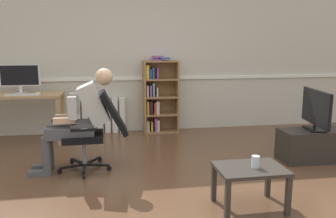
{
  "coord_description": "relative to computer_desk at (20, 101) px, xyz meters",
  "views": [
    {
      "loc": [
        -0.54,
        -3.26,
        1.48
      ],
      "look_at": [
        0.15,
        0.85,
        0.7
      ],
      "focal_mm": 36.36,
      "sensor_mm": 36.0,
      "label": 1
    }
  ],
  "objects": [
    {
      "name": "ground_plane",
      "position": [
        1.91,
        -2.15,
        -0.64
      ],
      "size": [
        18.0,
        18.0,
        0.0
      ],
      "primitive_type": "plane",
      "color": "brown"
    },
    {
      "name": "back_wall",
      "position": [
        1.91,
        0.5,
        0.71
      ],
      "size": [
        12.0,
        0.13,
        2.7
      ],
      "color": "beige",
      "rests_on": "ground_plane"
    },
    {
      "name": "computer_desk",
      "position": [
        0.0,
        0.0,
        0.0
      ],
      "size": [
        1.25,
        0.59,
        0.76
      ],
      "color": "tan",
      "rests_on": "ground_plane"
    },
    {
      "name": "imac_monitor",
      "position": [
        -0.0,
        0.08,
        0.37
      ],
      "size": [
        0.59,
        0.14,
        0.44
      ],
      "color": "silver",
      "rests_on": "computer_desk"
    },
    {
      "name": "keyboard",
      "position": [
        0.04,
        -0.14,
        0.12
      ],
      "size": [
        0.43,
        0.12,
        0.02
      ],
      "primitive_type": "cube",
      "color": "silver",
      "rests_on": "computer_desk"
    },
    {
      "name": "computer_mouse",
      "position": [
        0.29,
        -0.12,
        0.13
      ],
      "size": [
        0.06,
        0.1,
        0.03
      ],
      "primitive_type": "cube",
      "color": "white",
      "rests_on": "computer_desk"
    },
    {
      "name": "bookshelf",
      "position": [
        2.16,
        0.29,
        -0.02
      ],
      "size": [
        0.59,
        0.29,
        1.31
      ],
      "color": "olive",
      "rests_on": "ground_plane"
    },
    {
      "name": "radiator",
      "position": [
        1.17,
        0.39,
        -0.34
      ],
      "size": [
        0.85,
        0.08,
        0.61
      ],
      "color": "white",
      "rests_on": "ground_plane"
    },
    {
      "name": "office_chair",
      "position": [
        1.19,
        -1.37,
        -0.12
      ],
      "size": [
        0.84,
        0.61,
        0.95
      ],
      "rotation": [
        0.0,
        0.0,
        -1.55
      ],
      "color": "black",
      "rests_on": "ground_plane"
    },
    {
      "name": "person_seated",
      "position": [
        1.0,
        -1.38,
        0.01
      ],
      "size": [
        1.0,
        0.4,
        1.22
      ],
      "rotation": [
        0.0,
        0.0,
        -1.55
      ],
      "color": "#4C4C51",
      "rests_on": "ground_plane"
    },
    {
      "name": "tv_stand",
      "position": [
        3.94,
        -1.52,
        -0.44
      ],
      "size": [
        0.86,
        0.41,
        0.41
      ],
      "color": "#2D2823",
      "rests_on": "ground_plane"
    },
    {
      "name": "tv_screen",
      "position": [
        3.94,
        -1.52,
        0.04
      ],
      "size": [
        0.25,
        0.79,
        0.52
      ],
      "rotation": [
        0.0,
        0.0,
        1.4
      ],
      "color": "black",
      "rests_on": "tv_stand"
    },
    {
      "name": "coffee_table",
      "position": [
        2.6,
        -2.64,
        -0.31
      ],
      "size": [
        0.62,
        0.45,
        0.39
      ],
      "color": "#332D28",
      "rests_on": "ground_plane"
    },
    {
      "name": "drinking_glass",
      "position": [
        2.64,
        -2.66,
        -0.19
      ],
      "size": [
        0.07,
        0.07,
        0.11
      ],
      "primitive_type": "cylinder",
      "color": "silver",
      "rests_on": "coffee_table"
    }
  ]
}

